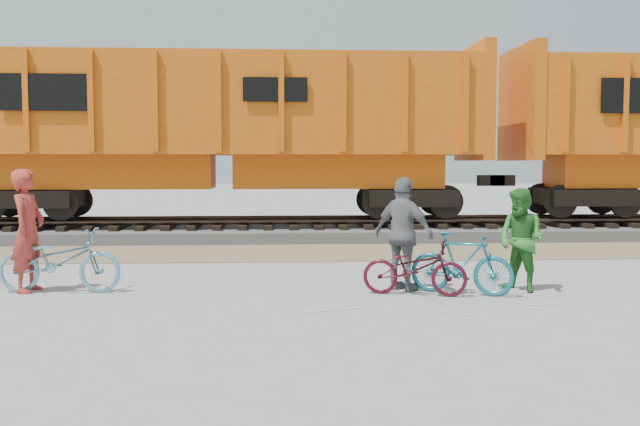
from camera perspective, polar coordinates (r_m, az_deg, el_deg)
The scene contains 11 objects.
ground at distance 10.74m, azimuth 5.87°, elevation -6.83°, with size 120.00×120.00×0.00m, color #9E9E99.
gravel_strip at distance 16.13m, azimuth 2.68°, elevation -3.14°, with size 120.00×3.00×0.02m, color #897B55.
ballast_bed at distance 19.57m, azimuth 1.57°, elevation -1.47°, with size 120.00×4.00×0.30m, color slate.
track at distance 19.55m, azimuth 1.57°, elevation -0.52°, with size 120.00×2.60×0.24m.
hopper_car_center at distance 19.48m, azimuth -7.74°, elevation 6.88°, with size 14.00×3.13×4.65m.
bicycle_blue at distance 11.84m, azimuth -20.13°, elevation -3.59°, with size 0.67×1.91×1.00m, color #64A1B6.
bicycle_teal at distance 11.17m, azimuth 11.26°, elevation -3.96°, with size 0.45×1.60×0.96m, color #186779.
bicycle_maroon at distance 10.99m, azimuth 7.57°, elevation -4.40°, with size 0.55×1.59×0.83m, color #460D1A.
person_solo at distance 12.04m, azimuth -22.33°, elevation -1.31°, with size 0.70×0.46×1.93m, color #AA3228.
person_man at distance 11.62m, azimuth 15.81°, elevation -2.09°, with size 0.79×0.62×1.63m, color #2F7529.
person_woman at distance 11.30m, azimuth 6.71°, elevation -1.69°, with size 1.06×0.44×1.80m, color slate.
Camera 1 is at (-1.74, -10.41, 2.01)m, focal length 40.00 mm.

